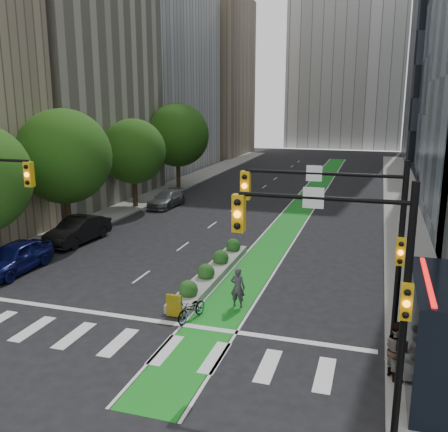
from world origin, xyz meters
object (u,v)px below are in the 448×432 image
Objects in this scene: bicycle at (192,309)px; pedestrian_near at (397,350)px; median_planter at (212,271)px; parked_car_left_mid at (78,230)px; parked_car_left_far at (167,199)px; pedestrian_far at (434,292)px; parked_car_left_near at (15,257)px; cyclist at (238,287)px.

pedestrian_near is at bearing -0.82° from bicycle.
parked_car_left_mid is (-10.70, 3.78, 0.49)m from median_planter.
parked_car_left_far is at bearing 132.09° from bicycle.
pedestrian_far reaches higher than parked_car_left_mid.
parked_car_left_mid reaches higher than median_planter.
cyclist is at bearing -5.50° from parked_car_left_near.
parked_car_left_near is 20.51m from pedestrian_near.
parked_car_left_mid reaches higher than parked_car_left_far.
pedestrian_far is at bearing 1.44° from parked_car_left_near.
median_planter is at bearing 25.02° from pedestrian_near.
parked_car_left_mid is 3.16× the size of pedestrian_far.
cyclist is 0.95× the size of pedestrian_near.
parked_car_left_mid is 2.64× the size of pedestrian_near.
bicycle is 0.39× the size of parked_car_left_far.
bicycle is 23.70m from parked_car_left_far.
parked_car_left_far is at bearing 85.56° from parked_car_left_near.
parked_car_left_mid is 22.88m from pedestrian_near.
median_planter reaches higher than bicycle.
parked_car_left_far is at bearing 121.12° from median_planter.
parked_car_left_mid is (-11.50, 8.98, 0.37)m from bicycle.
parked_car_left_mid is at bearing 35.14° from pedestrian_near.
parked_car_left_mid is (0.00, 6.12, 0.01)m from parked_car_left_near.
parked_car_left_near is at bearing -89.90° from parked_car_left_far.
pedestrian_far is at bearing -8.75° from parked_car_left_mid.
parked_car_left_far is at bearing -53.91° from cyclist.
parked_car_left_mid is at bearing -91.47° from parked_car_left_far.
parked_car_left_near reaches higher than bicycle.
parked_car_left_far is 26.90m from pedestrian_far.
cyclist is at bearing -17.30° from pedestrian_far.
pedestrian_far is at bearing -162.62° from cyclist.
cyclist is 0.39× the size of parked_car_left_far.
cyclist reaches higher than parked_car_left_far.
median_planter is 6.20× the size of pedestrian_far.
median_planter is 10.96m from parked_car_left_near.
pedestrian_near is at bearing -25.52° from parked_car_left_mid.
cyclist reaches higher than parked_car_left_near.
bicycle is 0.37× the size of parked_car_left_near.
parked_car_left_near is 21.58m from pedestrian_far.
pedestrian_far is at bearing 36.95° from bicycle.
parked_car_left_mid is 12.31m from parked_car_left_far.
pedestrian_near reaches higher than parked_car_left_mid.
cyclist reaches higher than median_planter.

